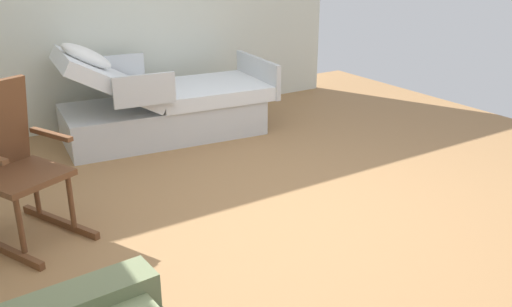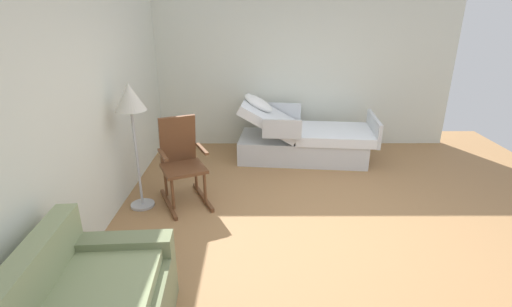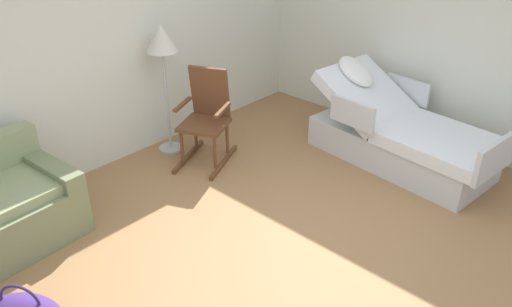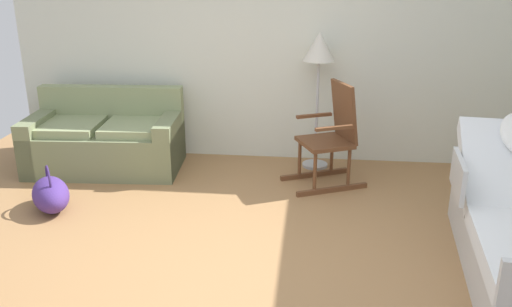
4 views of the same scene
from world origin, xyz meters
name	(u,v)px [view 1 (image 1 of 4)]	position (x,y,z in m)	size (l,w,h in m)	color
ground_plane	(287,214)	(0.00, 0.00, 0.00)	(6.98, 6.98, 0.00)	#9E7247
hospital_bed	(163,107)	(2.09, 0.04, 0.31)	(1.16, 2.15, 1.05)	silver
rocking_chair	(15,166)	(0.70, 1.66, 0.50)	(0.89, 0.75, 1.05)	brown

